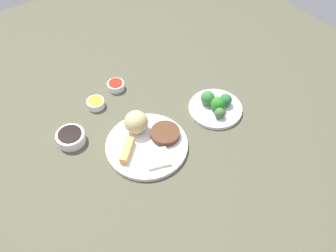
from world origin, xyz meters
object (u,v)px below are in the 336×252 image
at_px(sauce_ramekin_sweet_and_sour, 116,86).
at_px(sauce_ramekin_hot_mustard, 96,103).
at_px(soy_sauce_bowl, 71,138).
at_px(main_plate, 147,145).
at_px(broccoli_plate, 215,109).

xyz_separation_m(sauce_ramekin_sweet_and_sour, sauce_ramekin_hot_mustard, (-0.04, 0.11, 0.00)).
bearing_deg(soy_sauce_bowl, sauce_ramekin_hot_mustard, -55.45).
height_order(main_plate, soy_sauce_bowl, soy_sauce_bowl).
bearing_deg(main_plate, broccoli_plate, -90.12).
bearing_deg(soy_sauce_bowl, sauce_ramekin_sweet_and_sour, -61.02).
bearing_deg(broccoli_plate, sauce_ramekin_sweet_and_sour, 38.11).
xyz_separation_m(soy_sauce_bowl, sauce_ramekin_hot_mustard, (0.10, -0.15, -0.00)).
distance_m(main_plate, sauce_ramekin_hot_mustard, 0.28).
distance_m(main_plate, soy_sauce_bowl, 0.27).
xyz_separation_m(broccoli_plate, sauce_ramekin_sweet_and_sour, (0.32, 0.25, 0.01)).
bearing_deg(main_plate, sauce_ramekin_sweet_and_sour, -10.29).
bearing_deg(broccoli_plate, soy_sauce_bowl, 71.16).
relative_size(main_plate, broccoli_plate, 1.41).
xyz_separation_m(main_plate, broccoli_plate, (-0.00, -0.31, -0.00)).
bearing_deg(sauce_ramekin_hot_mustard, soy_sauce_bowl, 124.55).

